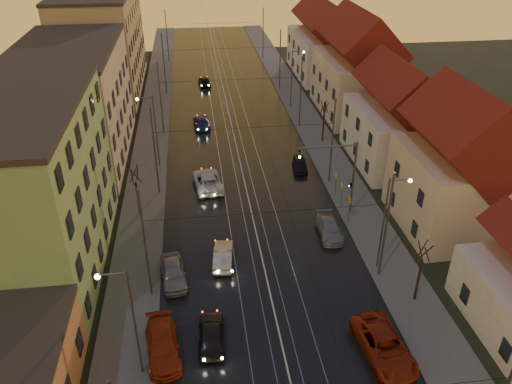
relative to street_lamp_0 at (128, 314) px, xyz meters
name	(u,v)px	position (x,y,z in m)	size (l,w,h in m)	color
ground	(291,384)	(9.10, -2.00, -4.89)	(160.00, 160.00, 0.00)	black
road	(232,127)	(9.10, 38.00, -4.87)	(16.00, 120.00, 0.04)	black
sidewalk_left	(153,130)	(-0.90, 38.00, -4.81)	(4.00, 120.00, 0.15)	#4C4C4C
sidewalk_right	(308,122)	(19.10, 38.00, -4.81)	(4.00, 120.00, 0.15)	#4C4C4C
tram_rail_0	(215,127)	(6.90, 38.00, -4.83)	(0.06, 120.00, 0.03)	gray
tram_rail_1	(226,127)	(8.33, 38.00, -4.83)	(0.06, 120.00, 0.03)	gray
tram_rail_2	(238,126)	(9.87, 38.00, -4.83)	(0.06, 120.00, 0.03)	gray
tram_rail_3	(249,126)	(11.30, 38.00, -4.83)	(0.06, 120.00, 0.03)	gray
apartment_left_1	(23,193)	(-8.40, 12.00, 1.61)	(10.00, 18.00, 13.00)	#72945E
apartment_left_2	(74,105)	(-8.40, 32.00, 1.11)	(10.00, 20.00, 12.00)	tan
apartment_left_3	(103,42)	(-8.40, 56.00, 2.11)	(10.00, 24.00, 14.00)	#9C8165
house_right_1	(459,171)	(26.10, 13.00, 0.56)	(8.67, 10.20, 10.80)	beige
house_right_2	(399,122)	(26.10, 26.00, -0.24)	(9.18, 12.24, 9.20)	beige
house_right_3	(357,71)	(26.10, 41.00, 0.92)	(9.18, 14.28, 11.50)	beige
house_right_4	(323,44)	(26.10, 59.00, 0.16)	(9.18, 16.32, 10.00)	beige
catenary_pole_l_1	(145,246)	(0.50, 7.00, -0.39)	(0.16, 0.16, 9.00)	#595B60
catenary_pole_r_1	(386,227)	(17.70, 7.00, -0.39)	(0.16, 0.16, 9.00)	#595B60
catenary_pole_l_2	(155,152)	(0.50, 22.00, -0.39)	(0.16, 0.16, 9.00)	#595B60
catenary_pole_r_2	(332,142)	(17.70, 22.00, -0.39)	(0.16, 0.16, 9.00)	#595B60
catenary_pole_l_3	(161,99)	(0.50, 37.00, -0.39)	(0.16, 0.16, 9.00)	#595B60
catenary_pole_r_3	(301,93)	(17.70, 37.00, -0.39)	(0.16, 0.16, 9.00)	#595B60
catenary_pole_l_4	(164,64)	(0.50, 52.00, -0.39)	(0.16, 0.16, 9.00)	#595B60
catenary_pole_r_4	(280,60)	(17.70, 52.00, -0.39)	(0.16, 0.16, 9.00)	#595B60
catenary_pole_l_5	(167,36)	(0.50, 70.00, -0.39)	(0.16, 0.16, 9.00)	#595B60
catenary_pole_r_5	(263,33)	(17.70, 70.00, -0.39)	(0.16, 0.16, 9.00)	#595B60
street_lamp_0	(128,314)	(0.00, 0.00, 0.00)	(1.75, 0.32, 8.00)	#595B60
street_lamp_1	(389,215)	(18.21, 8.00, 0.00)	(1.75, 0.32, 8.00)	#595B60
street_lamp_2	(152,124)	(0.00, 28.00, 0.00)	(1.75, 0.32, 8.00)	#595B60
street_lamp_3	(294,73)	(18.21, 44.00, 0.00)	(1.75, 0.32, 8.00)	#595B60
traffic_light_mast	(343,170)	(17.10, 16.00, -0.29)	(5.30, 0.32, 7.20)	#595B60
bare_tree_0	(137,193)	(-1.09, 18.00, -2.40)	(1.09, 1.09, 5.11)	black
bare_tree_1	(420,273)	(19.31, 4.00, -2.40)	(1.09, 1.09, 5.11)	black
bare_tree_2	(324,122)	(19.51, 32.00, -2.40)	(1.09, 1.09, 5.11)	black
driving_car_0	(211,334)	(4.61, 1.97, -4.17)	(1.69, 4.20, 1.43)	black
driving_car_1	(223,255)	(5.97, 10.20, -4.20)	(1.44, 4.14, 1.36)	#ABABB1
driving_car_2	(207,180)	(5.31, 22.59, -4.10)	(2.59, 5.62, 1.56)	silver
driving_car_3	(202,122)	(5.29, 38.42, -4.18)	(1.97, 4.84, 1.41)	navy
driving_car_4	(205,81)	(6.34, 55.31, -4.16)	(1.71, 4.25, 1.45)	black
parked_left_2	(162,345)	(1.50, 1.38, -4.17)	(2.01, 4.95, 1.44)	#A02D10
parked_left_3	(173,272)	(2.08, 8.49, -4.13)	(1.79, 4.45, 1.52)	gray
parked_right_0	(384,346)	(15.30, -0.51, -4.10)	(2.62, 5.68, 1.58)	maroon
parked_right_1	(329,228)	(15.30, 12.90, -4.24)	(1.82, 4.47, 1.30)	gray
parked_right_2	(300,164)	(15.30, 25.18, -4.26)	(1.47, 3.65, 1.24)	black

